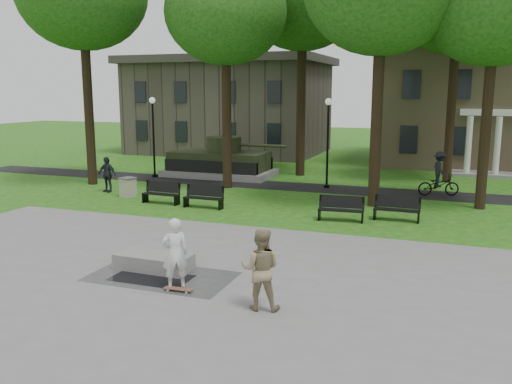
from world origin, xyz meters
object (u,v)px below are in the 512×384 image
at_px(skateboarder, 175,254).
at_px(trash_bin, 128,187).
at_px(concrete_block, 154,262).
at_px(cyclist, 439,178).
at_px(park_bench_0, 162,192).
at_px(friend_watching, 261,269).

bearing_deg(skateboarder, trash_bin, -87.37).
distance_m(concrete_block, skateboarder, 1.92).
height_order(concrete_block, skateboarder, skateboarder).
bearing_deg(skateboarder, cyclist, -146.71).
bearing_deg(trash_bin, cyclist, 21.31).
height_order(cyclist, park_bench_0, cyclist).
distance_m(cyclist, park_bench_0, 13.49).
bearing_deg(park_bench_0, friend_watching, -47.59).
distance_m(friend_watching, park_bench_0, 13.07).
bearing_deg(concrete_block, trash_bin, 126.85).
bearing_deg(cyclist, friend_watching, 148.54).
bearing_deg(trash_bin, friend_watching, -45.20).
xyz_separation_m(skateboarder, friend_watching, (2.53, -0.49, 0.03)).
xyz_separation_m(concrete_block, friend_watching, (3.88, -1.66, 0.76)).
height_order(concrete_block, cyclist, cyclist).
bearing_deg(friend_watching, trash_bin, -56.58).
xyz_separation_m(concrete_block, skateboarder, (1.34, -1.17, 0.72)).
xyz_separation_m(concrete_block, cyclist, (7.39, 14.69, 0.66)).
relative_size(concrete_block, cyclist, 1.00).
bearing_deg(friend_watching, park_bench_0, -61.41).
bearing_deg(park_bench_0, skateboarder, -55.94).
bearing_deg(trash_bin, skateboarder, -51.52).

